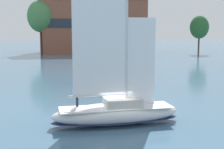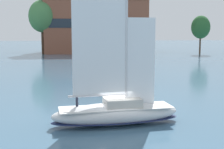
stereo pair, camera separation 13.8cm
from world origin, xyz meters
name	(u,v)px [view 2 (the right image)]	position (x,y,z in m)	size (l,w,h in m)	color
ground_plane	(116,124)	(0.00, 0.00, 0.00)	(400.00, 400.00, 0.00)	#42667F
waterfront_building	(95,25)	(2.57, 79.95, 8.75)	(32.81, 18.58, 17.43)	brown
tree_shore_center	(201,27)	(33.31, 67.77, 8.03)	(5.58, 5.58, 11.48)	#4C3828
tree_shore_right	(42,16)	(-13.77, 73.20, 11.25)	(7.81, 7.81, 16.07)	#4C3828
sailboat_main	(116,110)	(0.01, 0.00, 1.07)	(10.08, 3.88, 13.50)	silver
sailboat_moored_mid_channel	(93,59)	(0.21, 47.61, 0.69)	(2.69, 5.96, 7.93)	maroon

